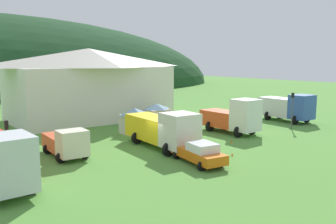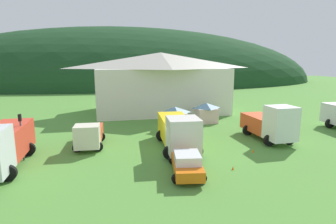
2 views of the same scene
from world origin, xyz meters
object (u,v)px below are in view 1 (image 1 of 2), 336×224
heavy_rig_white (234,117)px  play_shed_pink (156,114)px  light_truck_cream (66,143)px  traffic_light_east (292,107)px  traffic_cone_mid_row (232,143)px  flatbed_truck_yellow (163,129)px  box_truck_blue (288,107)px  service_pickup_orange (199,153)px  depot_building (89,83)px  play_shed_cream (134,120)px  traffic_cone_near_pickup (232,156)px  traffic_light_west (7,142)px

heavy_rig_white → play_shed_pink: bearing=-160.9°
light_truck_cream → traffic_light_east: bearing=83.4°
light_truck_cream → traffic_light_east: size_ratio=1.36×
light_truck_cream → traffic_cone_mid_row: size_ratio=8.79×
flatbed_truck_yellow → box_truck_blue: box_truck_blue is taller
heavy_rig_white → service_pickup_orange: (-10.31, -5.93, -0.95)m
play_shed_pink → service_pickup_orange: bearing=-114.7°
depot_building → box_truck_blue: 25.20m
traffic_cone_mid_row → box_truck_blue: bearing=15.1°
depot_building → play_shed_cream: size_ratio=7.47×
service_pickup_orange → traffic_cone_near_pickup: (3.54, -0.07, -0.83)m
depot_building → service_pickup_orange: 24.16m
box_truck_blue → traffic_cone_mid_row: (-14.32, -3.86, -1.81)m
traffic_light_east → traffic_light_west: bearing=177.1°
box_truck_blue → heavy_rig_white: bearing=-82.4°
play_shed_pink → service_pickup_orange: 16.58m
flatbed_truck_yellow → traffic_cone_near_pickup: flatbed_truck_yellow is taller
light_truck_cream → box_truck_blue: bearing=91.1°
service_pickup_orange → traffic_light_east: bearing=111.0°
light_truck_cream → heavy_rig_white: 17.49m
heavy_rig_white → traffic_light_west: (-22.31, -0.71, 0.56)m
flatbed_truck_yellow → play_shed_pink: bearing=150.9°
service_pickup_orange → heavy_rig_white: bearing=128.7°
traffic_cone_near_pickup → play_shed_cream: bearing=96.4°
depot_building → flatbed_truck_yellow: depot_building is taller
service_pickup_orange → box_truck_blue: bearing=116.9°
flatbed_truck_yellow → box_truck_blue: (20.51, 1.56, 0.09)m
service_pickup_orange → traffic_light_east: size_ratio=1.31×
play_shed_cream → heavy_rig_white: size_ratio=0.42×
light_truck_cream → service_pickup_orange: 10.47m
flatbed_truck_yellow → box_truck_blue: bearing=97.9°
service_pickup_orange → traffic_light_east: 17.77m
service_pickup_orange → traffic_light_east: (17.30, 3.73, 1.66)m
depot_building → traffic_cone_mid_row: bearing=-78.3°
traffic_light_east → traffic_cone_mid_row: bearing=-176.5°
box_truck_blue → traffic_light_east: (-3.93, -3.21, 0.67)m
play_shed_cream → traffic_light_west: 15.86m
traffic_cone_mid_row → heavy_rig_white: bearing=39.9°
light_truck_cream → traffic_cone_near_pickup: light_truck_cream is taller
heavy_rig_white → traffic_light_west: 22.33m
traffic_light_west → traffic_cone_near_pickup: (15.54, -5.28, -2.34)m
play_shed_pink → service_pickup_orange: play_shed_pink is taller
flatbed_truck_yellow → traffic_cone_mid_row: (6.19, -2.30, -1.72)m
light_truck_cream → traffic_light_west: bearing=-60.4°
heavy_rig_white → traffic_cone_near_pickup: 9.22m
box_truck_blue → service_pickup_orange: box_truck_blue is taller
depot_building → play_shed_cream: (-0.49, -11.40, -3.28)m
heavy_rig_white → traffic_cone_near_pickup: heavy_rig_white is taller
depot_building → traffic_cone_mid_row: size_ratio=32.92×
depot_building → traffic_cone_near_pickup: (0.90, -23.78, -4.66)m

